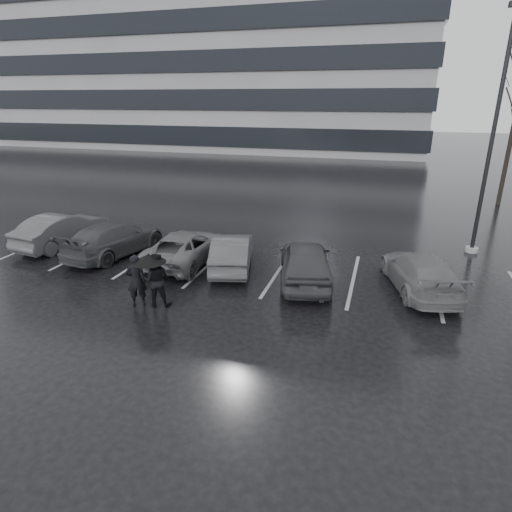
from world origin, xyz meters
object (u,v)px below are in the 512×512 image
object	(u,v)px
car_west_c	(115,238)
lamp_post	(490,149)
car_west_a	(232,251)
car_west_b	(185,247)
car_east	(420,272)
car_west_d	(62,230)
tree_north	(512,133)
pedestrian_left	(136,281)
pedestrian_right	(156,280)
car_main	(305,261)

from	to	relation	value
car_west_c	lamp_post	xyz separation A→B (m)	(14.41, 4.62, 3.61)
car_west_a	car_west_b	distance (m)	1.98
car_east	car_west_c	bearing A→B (deg)	-15.65
car_west_d	car_east	size ratio (longest dim) A/B	0.99
car_west_c	tree_north	bearing A→B (deg)	-129.92
car_west_b	tree_north	world-z (taller)	tree_north
car_east	lamp_post	size ratio (longest dim) A/B	0.47
car_west_c	car_west_d	bearing A→B (deg)	3.85
pedestrian_left	tree_north	xyz separation A→B (m)	(13.96, 18.54, 3.40)
car_west_b	pedestrian_right	size ratio (longest dim) A/B	2.62
car_west_d	pedestrian_right	size ratio (longest dim) A/B	2.53
car_west_b	pedestrian_right	bearing A→B (deg)	101.88
car_main	car_west_a	xyz separation A→B (m)	(-2.93, 0.47, -0.09)
lamp_post	tree_north	bearing A→B (deg)	73.24
car_west_c	car_west_d	size ratio (longest dim) A/B	1.09
pedestrian_left	car_west_d	bearing A→B (deg)	-60.53
car_main	car_west_c	distance (m)	8.17
car_west_d	lamp_post	xyz separation A→B (m)	(17.29, 4.30, 3.58)
car_west_c	lamp_post	bearing A→B (deg)	-152.14
car_east	pedestrian_right	xyz separation A→B (m)	(-7.97, -3.62, 0.22)
car_main	tree_north	bearing A→B (deg)	-134.50
car_west_c	pedestrian_left	size ratio (longest dim) A/B	2.79
car_west_b	lamp_post	xyz separation A→B (m)	(11.17, 4.65, 3.67)
pedestrian_right	car_west_c	bearing A→B (deg)	-58.02
car_main	car_west_c	xyz separation A→B (m)	(-8.15, 0.49, -0.05)
car_main	car_west_b	bearing A→B (deg)	-18.27
car_main	pedestrian_left	distance (m)	5.82
car_main	car_west_b	size ratio (longest dim) A/B	0.96
car_west_b	car_west_c	size ratio (longest dim) A/B	0.95
car_west_d	tree_north	world-z (taller)	tree_north
car_east	pedestrian_left	world-z (taller)	pedestrian_left
pedestrian_left	pedestrian_right	size ratio (longest dim) A/B	0.99
car_main	car_west_c	bearing A→B (deg)	-16.39
car_west_b	pedestrian_right	xyz separation A→B (m)	(0.81, -3.70, 0.23)
car_west_a	car_west_d	xyz separation A→B (m)	(-8.10, 0.34, 0.07)
car_west_a	car_east	world-z (taller)	car_west_a
car_west_b	tree_north	distance (m)	20.71
car_west_c	pedestrian_left	xyz separation A→B (m)	(3.46, -3.93, 0.16)
car_west_a	car_west_b	world-z (taller)	car_west_a
pedestrian_right	tree_north	bearing A→B (deg)	-141.45
car_main	tree_north	distance (m)	18.06
car_west_c	tree_north	xyz separation A→B (m)	(17.42, 14.61, 3.56)
car_west_a	lamp_post	world-z (taller)	lamp_post
car_east	pedestrian_right	bearing A→B (deg)	9.31
car_west_d	car_west_b	bearing A→B (deg)	-176.14
car_west_b	lamp_post	distance (m)	12.65
lamp_post	tree_north	xyz separation A→B (m)	(3.01, 10.00, -0.05)
car_west_c	car_west_a	bearing A→B (deg)	-170.17
car_west_c	tree_north	world-z (taller)	tree_north
pedestrian_left	tree_north	world-z (taller)	tree_north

